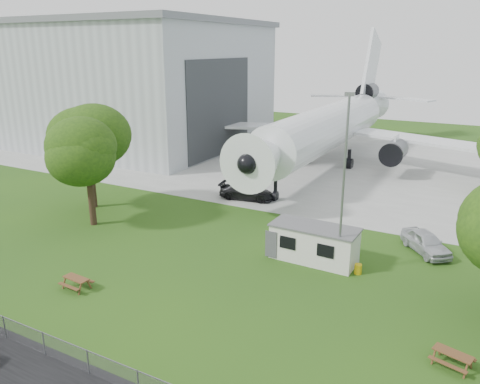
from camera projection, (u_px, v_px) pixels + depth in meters
The scene contains 13 objects.
ground at pixel (187, 283), 30.49m from camera, with size 160.00×160.00×0.00m, color #346117.
concrete_apron at pixel (349, 162), 62.43m from camera, with size 120.00×46.00×0.03m, color #B7B7B2.
hangar at pixel (117, 82), 75.16m from camera, with size 43.00×31.00×18.55m.
airliner at pixel (332, 124), 59.97m from camera, with size 46.36×47.73×17.69m.
site_cabin at pixel (314, 243), 33.42m from camera, with size 6.78×2.86×2.62m.
picnic_west at pixel (77, 288), 29.84m from camera, with size 1.80×1.50×0.76m, color brown, non-canonical shape.
picnic_east at pixel (451, 366), 22.57m from camera, with size 1.80×1.50×0.76m, color brown, non-canonical shape.
fence at pixel (74, 367), 22.51m from camera, with size 58.00×0.04×1.30m, color gray.
lamp_mast at pixel (343, 188), 30.20m from camera, with size 0.16×0.16×12.00m, color slate.
tree_west_big at pixel (88, 133), 42.98m from camera, with size 7.94×7.94×11.16m.
tree_west_small at pixel (87, 153), 38.76m from camera, with size 5.89×5.89×9.32m.
car_ne_hatch at pixel (426, 242), 34.85m from camera, with size 1.89×4.69×1.60m, color #BABDC2.
car_apron_van at pixel (247, 192), 47.11m from camera, with size 2.25×5.52×1.60m, color black.
Camera 1 is at (16.05, -22.42, 14.74)m, focal length 35.00 mm.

